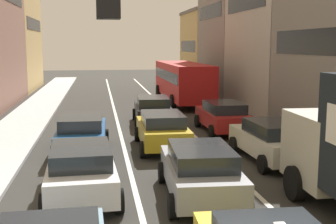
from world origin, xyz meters
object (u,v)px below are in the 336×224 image
at_px(wagon_right_lane_far, 223,116).
at_px(sedan_centre_lane_second, 200,170).
at_px(bus_mid_queue_primary, 182,79).
at_px(wagon_left_lane_second, 81,169).
at_px(sedan_right_lane_behind_truck, 272,140).
at_px(hatchback_centre_lane_third, 162,129).
at_px(coupe_centre_lane_fourth, 153,109).
at_px(sedan_left_lane_third, 82,133).

bearing_deg(wagon_right_lane_far, sedan_centre_lane_second, 160.05).
distance_m(wagon_right_lane_far, bus_mid_queue_primary, 11.03).
height_order(wagon_left_lane_second, sedan_right_lane_behind_truck, same).
relative_size(sedan_centre_lane_second, hatchback_centre_lane_third, 1.01).
xyz_separation_m(coupe_centre_lane_fourth, bus_mid_queue_primary, (3.20, 8.30, 0.96)).
xyz_separation_m(wagon_left_lane_second, hatchback_centre_lane_third, (3.06, 5.43, 0.00)).
distance_m(sedan_centre_lane_second, wagon_right_lane_far, 9.54).
bearing_deg(wagon_right_lane_far, coupe_centre_lane_fourth, 49.05).
bearing_deg(coupe_centre_lane_fourth, sedan_centre_lane_second, -177.91).
height_order(sedan_centre_lane_second, wagon_right_lane_far, same).
xyz_separation_m(sedan_right_lane_behind_truck, bus_mid_queue_primary, (-0.16, 16.56, 0.96)).
bearing_deg(bus_mid_queue_primary, wagon_right_lane_far, 179.36).
relative_size(coupe_centre_lane_fourth, wagon_right_lane_far, 1.02).
height_order(wagon_left_lane_second, hatchback_centre_lane_third, same).
bearing_deg(sedan_right_lane_behind_truck, sedan_centre_lane_second, 132.56).
bearing_deg(sedan_left_lane_third, sedan_right_lane_behind_truck, -107.67).
bearing_deg(wagon_right_lane_far, hatchback_centre_lane_third, 130.51).
height_order(sedan_left_lane_third, sedan_right_lane_behind_truck, same).
distance_m(coupe_centre_lane_fourth, sedan_right_lane_behind_truck, 8.92).
distance_m(hatchback_centre_lane_third, coupe_centre_lane_fourth, 5.63).
relative_size(hatchback_centre_lane_third, coupe_centre_lane_fourth, 0.99).
relative_size(sedan_centre_lane_second, sedan_right_lane_behind_truck, 1.01).
bearing_deg(wagon_right_lane_far, wagon_left_lane_second, 142.09).
distance_m(wagon_left_lane_second, hatchback_centre_lane_third, 6.24).
bearing_deg(wagon_left_lane_second, sedan_centre_lane_second, -102.97).
bearing_deg(wagon_left_lane_second, wagon_right_lane_far, -40.14).
xyz_separation_m(hatchback_centre_lane_third, sedan_right_lane_behind_truck, (3.66, -2.63, 0.00)).
height_order(wagon_left_lane_second, sedan_left_lane_third, same).
xyz_separation_m(wagon_left_lane_second, bus_mid_queue_primary, (6.56, 19.35, 0.96)).
bearing_deg(coupe_centre_lane_fourth, bus_mid_queue_primary, -18.42).
height_order(sedan_centre_lane_second, wagon_left_lane_second, same).
height_order(coupe_centre_lane_fourth, bus_mid_queue_primary, bus_mid_queue_primary).
relative_size(wagon_left_lane_second, bus_mid_queue_primary, 0.42).
bearing_deg(sedan_left_lane_third, wagon_right_lane_far, -62.94).
distance_m(wagon_left_lane_second, bus_mid_queue_primary, 20.46).
bearing_deg(bus_mid_queue_primary, sedan_left_lane_third, 154.44).
height_order(hatchback_centre_lane_third, bus_mid_queue_primary, bus_mid_queue_primary).
bearing_deg(coupe_centre_lane_fourth, wagon_left_lane_second, 165.74).
height_order(hatchback_centre_lane_third, coupe_centre_lane_fourth, same).
relative_size(hatchback_centre_lane_third, sedan_right_lane_behind_truck, 0.99).
xyz_separation_m(hatchback_centre_lane_third, sedan_left_lane_third, (-3.22, -0.26, 0.00)).
bearing_deg(sedan_centre_lane_second, coupe_centre_lane_fourth, 2.54).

